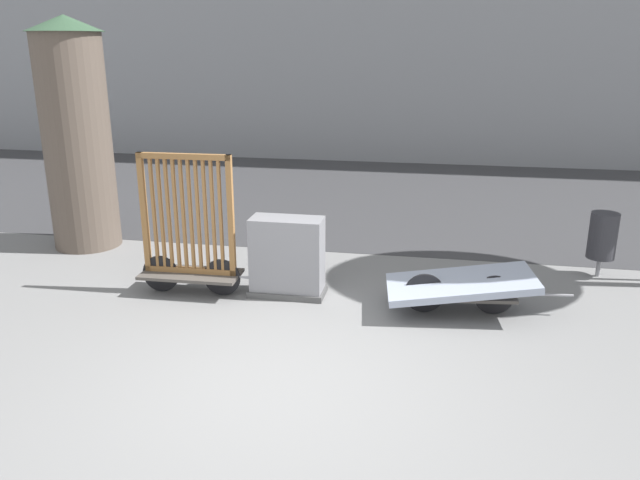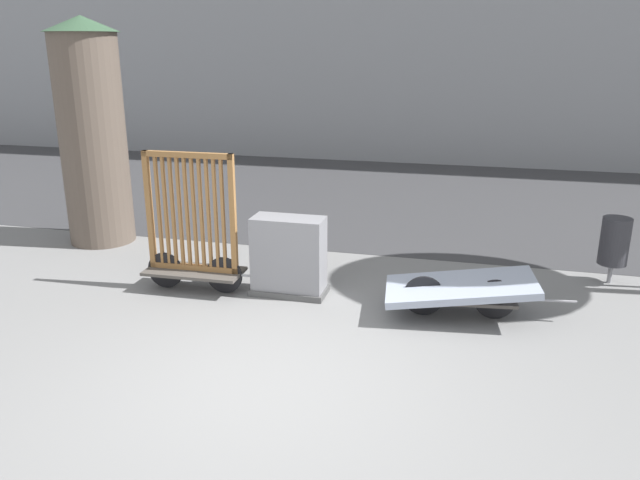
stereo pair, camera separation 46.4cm
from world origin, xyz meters
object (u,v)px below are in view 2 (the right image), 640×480
bike_cart_with_bedframe (193,240)px  advertising_column (92,132)px  trash_bin (615,241)px  bike_cart_with_mattress (460,289)px  utility_cabinet (289,259)px

bike_cart_with_bedframe → advertising_column: size_ratio=0.57×
trash_bin → advertising_column: 7.89m
trash_bin → advertising_column: (-7.80, 0.00, 1.20)m
trash_bin → bike_cart_with_mattress: bearing=-139.9°
utility_cabinet → advertising_column: size_ratio=0.29×
bike_cart_with_bedframe → bike_cart_with_mattress: 3.43m
bike_cart_with_bedframe → bike_cart_with_mattress: (3.41, 0.00, -0.34)m
advertising_column → utility_cabinet: bearing=-21.6°
bike_cart_with_bedframe → bike_cart_with_mattress: size_ratio=0.89×
utility_cabinet → trash_bin: 4.38m
advertising_column → bike_cart_with_bedframe: bearing=-34.1°
utility_cabinet → bike_cart_with_mattress: bearing=-5.1°
advertising_column → trash_bin: bearing=0.0°
bike_cart_with_bedframe → bike_cart_with_mattress: bike_cart_with_bedframe is taller
bike_cart_with_bedframe → trash_bin: (5.37, 1.64, -0.10)m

